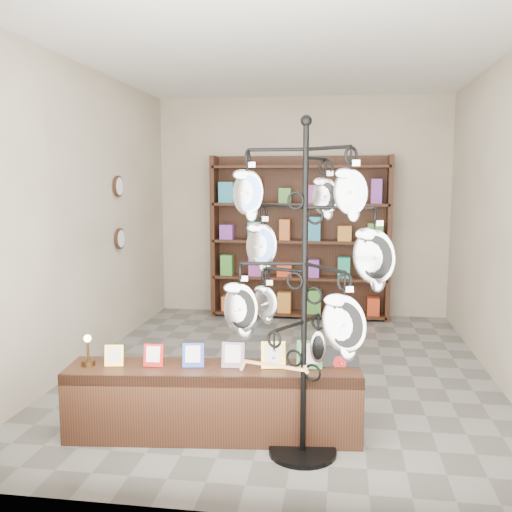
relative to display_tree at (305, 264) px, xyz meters
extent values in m
plane|color=slate|center=(-0.32, 1.73, -1.31)|extent=(5.00, 5.00, 0.00)
plane|color=beige|center=(-0.32, 4.23, 0.19)|extent=(4.00, 0.00, 4.00)
plane|color=beige|center=(-0.32, -0.77, 0.19)|extent=(4.00, 0.00, 4.00)
plane|color=beige|center=(-2.32, 1.73, 0.19)|extent=(0.00, 5.00, 5.00)
plane|color=beige|center=(1.68, 1.73, 0.19)|extent=(0.00, 5.00, 5.00)
plane|color=white|center=(-0.32, 1.73, 1.69)|extent=(5.00, 5.00, 0.00)
cylinder|color=black|center=(0.00, 0.00, -1.30)|extent=(0.61, 0.61, 0.03)
cylinder|color=black|center=(0.00, 0.00, -0.21)|extent=(0.05, 0.05, 2.22)
sphere|color=black|center=(0.00, 0.00, 0.92)|extent=(0.07, 0.07, 0.07)
ellipsoid|color=silver|center=(0.09, 0.22, -0.62)|extent=(0.12, 0.08, 0.23)
cube|color=tan|center=(-0.17, -0.27, -0.61)|extent=(0.41, 0.14, 0.04)
cube|color=black|center=(-0.67, 0.19, -1.05)|extent=(2.16, 0.66, 0.52)
cube|color=gold|center=(-1.38, 0.11, -0.72)|extent=(0.14, 0.06, 0.15)
cube|color=#AF0E0E|center=(-1.10, 0.15, -0.71)|extent=(0.15, 0.07, 0.16)
cube|color=#263FA5|center=(-0.81, 0.18, -0.71)|extent=(0.16, 0.07, 0.17)
cube|color=#E54C33|center=(-0.52, 0.21, -0.70)|extent=(0.17, 0.07, 0.18)
cube|color=gold|center=(-0.23, 0.24, -0.70)|extent=(0.18, 0.08, 0.19)
cube|color=#337233|center=(0.03, 0.27, -0.69)|extent=(0.19, 0.08, 0.20)
cylinder|color=black|center=(0.24, 0.34, -0.76)|extent=(0.29, 0.10, 0.28)
cylinder|color=#AF0E0E|center=(0.24, 0.34, -0.76)|extent=(0.10, 0.04, 0.10)
cylinder|color=#422D12|center=(-1.58, 0.09, -0.77)|extent=(0.10, 0.10, 0.04)
cylinder|color=#422D12|center=(-1.58, 0.09, -0.69)|extent=(0.02, 0.02, 0.14)
sphere|color=#FFBF59|center=(-1.58, 0.09, -0.59)|extent=(0.05, 0.05, 0.05)
cube|color=black|center=(-0.32, 4.17, -0.21)|extent=(2.40, 0.04, 2.20)
cube|color=black|center=(-1.50, 4.01, -0.21)|extent=(0.06, 0.36, 2.20)
cube|color=black|center=(0.86, 4.01, -0.21)|extent=(0.06, 0.36, 2.20)
cube|color=black|center=(-0.32, 4.01, -1.26)|extent=(2.36, 0.36, 0.04)
cube|color=black|center=(-0.32, 4.01, -0.76)|extent=(2.36, 0.36, 0.03)
cube|color=black|center=(-0.32, 4.01, -0.26)|extent=(2.36, 0.36, 0.04)
cube|color=black|center=(-0.32, 4.01, 0.24)|extent=(2.36, 0.36, 0.04)
cube|color=black|center=(-0.32, 4.01, 0.74)|extent=(2.36, 0.36, 0.04)
cylinder|color=black|center=(-2.29, 2.53, 0.49)|extent=(0.03, 0.24, 0.24)
cylinder|color=black|center=(-2.29, 2.53, -0.11)|extent=(0.03, 0.24, 0.24)
camera|label=1|loc=(0.23, -3.70, 0.54)|focal=40.00mm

